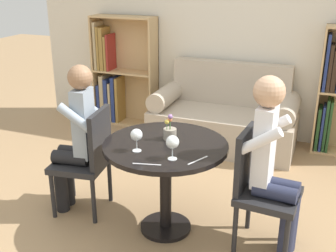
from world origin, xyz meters
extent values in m
plane|color=tan|center=(0.00, 0.00, 0.00)|extent=(16.00, 16.00, 0.00)
cube|color=silver|center=(0.00, 2.25, 1.35)|extent=(5.20, 0.05, 2.70)
cylinder|color=black|center=(0.00, 0.00, 0.72)|extent=(0.93, 0.93, 0.03)
cylinder|color=black|center=(0.00, 0.00, 0.36)|extent=(0.09, 0.09, 0.67)
cylinder|color=black|center=(0.00, 0.00, 0.01)|extent=(0.40, 0.40, 0.03)
cube|color=#B7A893|center=(0.00, 1.78, 0.21)|extent=(1.61, 0.80, 0.42)
cube|color=#B7A893|center=(0.00, 2.10, 0.67)|extent=(1.39, 0.16, 0.50)
cylinder|color=#B7A893|center=(-0.69, 1.78, 0.53)|extent=(0.22, 0.72, 0.22)
cylinder|color=#B7A893|center=(0.69, 1.78, 0.53)|extent=(0.22, 0.72, 0.22)
cube|color=tan|center=(-1.38, 2.20, 0.69)|extent=(0.83, 0.02, 1.39)
cube|color=tan|center=(-1.78, 2.07, 0.69)|extent=(0.02, 0.28, 1.39)
cube|color=tan|center=(-0.98, 2.07, 0.69)|extent=(0.02, 0.28, 1.39)
cube|color=tan|center=(-1.38, 2.07, 0.01)|extent=(0.78, 0.28, 0.02)
cube|color=tan|center=(-1.38, 2.07, 0.69)|extent=(0.78, 0.28, 0.02)
cube|color=tan|center=(-1.38, 2.07, 1.38)|extent=(0.78, 0.28, 0.02)
cube|color=navy|center=(-1.74, 2.06, 0.26)|extent=(0.04, 0.23, 0.48)
cube|color=tan|center=(-1.68, 2.06, 0.33)|extent=(0.05, 0.23, 0.61)
cube|color=navy|center=(-1.62, 2.06, 0.30)|extent=(0.05, 0.23, 0.56)
cube|color=tan|center=(-1.57, 2.06, 0.28)|extent=(0.03, 0.23, 0.52)
cube|color=navy|center=(-1.52, 2.06, 0.32)|extent=(0.05, 0.23, 0.60)
cube|color=olive|center=(-1.46, 2.06, 0.32)|extent=(0.04, 0.23, 0.59)
cube|color=tan|center=(-1.74, 2.06, 1.01)|extent=(0.04, 0.23, 0.60)
cube|color=olive|center=(-1.70, 2.06, 0.98)|extent=(0.03, 0.23, 0.55)
cube|color=olive|center=(-1.65, 2.06, 0.97)|extent=(0.05, 0.23, 0.54)
cube|color=olive|center=(-1.60, 2.06, 0.92)|extent=(0.03, 0.23, 0.43)
cube|color=maroon|center=(-1.57, 2.06, 0.93)|extent=(0.03, 0.23, 0.46)
cube|color=tan|center=(0.98, 2.07, 0.69)|extent=(0.02, 0.28, 1.39)
cube|color=#234723|center=(1.02, 2.06, 0.27)|extent=(0.03, 0.23, 0.49)
cube|color=navy|center=(1.06, 2.06, 0.28)|extent=(0.03, 0.23, 0.51)
cube|color=#234723|center=(1.10, 2.06, 0.32)|extent=(0.03, 0.23, 0.59)
cube|color=#234723|center=(1.13, 2.06, 0.31)|extent=(0.03, 0.23, 0.58)
cube|color=navy|center=(1.02, 2.06, 1.01)|extent=(0.03, 0.23, 0.60)
cube|color=#332319|center=(1.06, 2.06, 0.95)|extent=(0.04, 0.23, 0.50)
cube|color=#332319|center=(1.11, 2.06, 0.93)|extent=(0.05, 0.23, 0.44)
cylinder|color=#232326|center=(-0.97, 0.17, 0.20)|extent=(0.04, 0.04, 0.40)
cylinder|color=#232326|center=(-0.92, -0.18, 0.20)|extent=(0.04, 0.04, 0.40)
cylinder|color=#232326|center=(-0.61, 0.22, 0.20)|extent=(0.04, 0.04, 0.40)
cylinder|color=#232326|center=(-0.57, -0.13, 0.20)|extent=(0.04, 0.04, 0.40)
cube|color=#232326|center=(-0.77, 0.02, 0.42)|extent=(0.47, 0.47, 0.05)
cube|color=#232326|center=(-0.58, 0.04, 0.68)|extent=(0.09, 0.38, 0.45)
cylinder|color=#232326|center=(0.93, -0.14, 0.20)|extent=(0.04, 0.04, 0.40)
cylinder|color=#232326|center=(0.96, 0.22, 0.20)|extent=(0.04, 0.04, 0.40)
cylinder|color=#232326|center=(0.57, -0.11, 0.20)|extent=(0.04, 0.04, 0.40)
cylinder|color=#232326|center=(0.60, 0.24, 0.20)|extent=(0.04, 0.04, 0.40)
cube|color=#232326|center=(0.77, 0.05, 0.42)|extent=(0.45, 0.45, 0.05)
cube|color=#232326|center=(0.58, 0.07, 0.68)|extent=(0.07, 0.38, 0.45)
cylinder|color=black|center=(-0.93, 0.04, 0.23)|extent=(0.11, 0.11, 0.45)
cylinder|color=black|center=(-0.92, -0.07, 0.23)|extent=(0.11, 0.11, 0.45)
cylinder|color=black|center=(-0.82, 0.06, 0.50)|extent=(0.31, 0.15, 0.11)
cylinder|color=black|center=(-0.81, -0.05, 0.50)|extent=(0.31, 0.15, 0.11)
cube|color=#93A3B2|center=(-0.71, 0.02, 0.79)|extent=(0.15, 0.21, 0.56)
cylinder|color=#93A3B2|center=(-0.72, 0.15, 0.88)|extent=(0.29, 0.11, 0.23)
cylinder|color=#93A3B2|center=(-0.69, -0.12, 0.88)|extent=(0.29, 0.11, 0.23)
sphere|color=#936B4C|center=(-0.71, 0.02, 1.16)|extent=(0.19, 0.19, 0.19)
cylinder|color=#282D47|center=(0.92, -0.02, 0.23)|extent=(0.11, 0.11, 0.45)
cylinder|color=#282D47|center=(0.93, 0.09, 0.23)|extent=(0.11, 0.11, 0.45)
cylinder|color=#282D47|center=(0.81, -0.01, 0.50)|extent=(0.31, 0.13, 0.11)
cylinder|color=#282D47|center=(0.82, 0.10, 0.50)|extent=(0.31, 0.13, 0.11)
cube|color=white|center=(0.71, 0.05, 0.79)|extent=(0.14, 0.21, 0.58)
cylinder|color=white|center=(0.70, -0.08, 0.89)|extent=(0.29, 0.09, 0.23)
cylinder|color=white|center=(0.72, 0.19, 0.89)|extent=(0.29, 0.09, 0.23)
sphere|color=tan|center=(0.71, 0.05, 1.19)|extent=(0.21, 0.21, 0.21)
cylinder|color=white|center=(-0.14, -0.20, 0.73)|extent=(0.06, 0.06, 0.00)
cylinder|color=white|center=(-0.14, -0.20, 0.78)|extent=(0.01, 0.01, 0.08)
sphere|color=white|center=(-0.14, -0.20, 0.86)|extent=(0.09, 0.09, 0.09)
sphere|color=maroon|center=(-0.14, -0.20, 0.84)|extent=(0.06, 0.06, 0.06)
cylinder|color=white|center=(0.14, -0.23, 0.73)|extent=(0.06, 0.06, 0.00)
cylinder|color=white|center=(0.14, -0.23, 0.78)|extent=(0.01, 0.01, 0.08)
sphere|color=white|center=(0.14, -0.23, 0.86)|extent=(0.09, 0.09, 0.09)
sphere|color=maroon|center=(0.14, -0.23, 0.85)|extent=(0.07, 0.07, 0.07)
cylinder|color=#9E9384|center=(0.00, 0.09, 0.77)|extent=(0.10, 0.10, 0.08)
cylinder|color=#4C7A42|center=(-0.02, 0.07, 0.85)|extent=(0.00, 0.01, 0.06)
sphere|color=#EACC4C|center=(-0.02, 0.07, 0.88)|extent=(0.04, 0.04, 0.04)
cylinder|color=#4C7A42|center=(0.00, 0.09, 0.85)|extent=(0.01, 0.01, 0.07)
sphere|color=#E07F4C|center=(0.00, 0.09, 0.89)|extent=(0.04, 0.04, 0.04)
cylinder|color=#4C7A42|center=(0.01, 0.08, 0.87)|extent=(0.01, 0.01, 0.10)
sphere|color=#9E70B2|center=(0.01, 0.08, 0.92)|extent=(0.04, 0.04, 0.04)
cube|color=silver|center=(0.31, -0.19, 0.73)|extent=(0.09, 0.18, 0.00)
cube|color=silver|center=(0.01, -0.37, 0.73)|extent=(0.19, 0.06, 0.00)
camera|label=1|loc=(1.05, -2.64, 1.95)|focal=45.00mm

